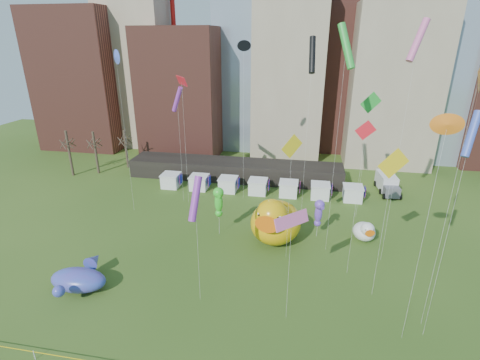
% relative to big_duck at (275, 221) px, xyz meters
% --- Properties ---
extents(skyline, '(101.00, 23.00, 68.00)m').
position_rel_big_duck_xyz_m(skyline, '(-2.86, 39.86, 18.42)').
color(skyline, brown).
rests_on(skyline, ground).
extents(pavilion, '(38.00, 6.00, 3.20)m').
position_rel_big_duck_xyz_m(pavilion, '(-9.11, 20.79, -1.42)').
color(pavilion, black).
rests_on(pavilion, ground).
extents(vendor_tents, '(33.24, 2.80, 2.40)m').
position_rel_big_duck_xyz_m(vendor_tents, '(-4.09, 14.79, -1.92)').
color(vendor_tents, white).
rests_on(vendor_tents, ground).
extents(bare_trees, '(8.44, 6.44, 8.50)m').
position_rel_big_duck_xyz_m(bare_trees, '(-35.28, 19.34, 0.99)').
color(bare_trees, '#382B21').
rests_on(bare_trees, ground).
extents(big_duck, '(7.31, 9.04, 6.59)m').
position_rel_big_duck_xyz_m(big_duck, '(0.00, 0.00, 0.00)').
color(big_duck, '#E5AB0B').
rests_on(big_duck, ground).
extents(small_duck, '(3.23, 3.96, 2.87)m').
position_rel_big_duck_xyz_m(small_duck, '(11.13, 2.54, -1.70)').
color(small_duck, white).
rests_on(small_duck, ground).
extents(seahorse_green, '(1.67, 1.92, 6.61)m').
position_rel_big_duck_xyz_m(seahorse_green, '(-7.27, 0.73, 1.90)').
color(seahorse_green, silver).
rests_on(seahorse_green, ground).
extents(seahorse_purple, '(1.62, 1.82, 5.20)m').
position_rel_big_duck_xyz_m(seahorse_purple, '(5.25, 2.40, 0.63)').
color(seahorse_purple, silver).
rests_on(seahorse_purple, ground).
extents(whale_inflatable, '(5.85, 7.49, 2.57)m').
position_rel_big_duck_xyz_m(whale_inflatable, '(-18.69, -12.47, -1.85)').
color(whale_inflatable, '#593DA7').
rests_on(whale_inflatable, ground).
extents(box_truck, '(3.16, 6.90, 2.85)m').
position_rel_big_duck_xyz_m(box_truck, '(16.86, 19.50, -1.56)').
color(box_truck, silver).
rests_on(box_truck, ground).
extents(kite_0, '(2.68, 3.56, 19.03)m').
position_rel_big_duck_xyz_m(kite_0, '(-14.24, 9.27, 15.33)').
color(kite_0, silver).
rests_on(kite_0, ground).
extents(kite_1, '(2.78, 2.80, 10.60)m').
position_rel_big_duck_xyz_m(kite_1, '(2.31, -12.89, 7.02)').
color(kite_1, silver).
rests_on(kite_1, ground).
extents(kite_2, '(0.89, 2.40, 24.17)m').
position_rel_big_duck_xyz_m(kite_2, '(3.11, 3.30, 19.12)').
color(kite_2, silver).
rests_on(kite_2, ground).
extents(kite_3, '(2.68, 0.71, 17.65)m').
position_rel_big_duck_xyz_m(kite_3, '(10.85, 8.93, 12.96)').
color(kite_3, silver).
rests_on(kite_3, ground).
extents(kite_4, '(2.12, 1.53, 14.77)m').
position_rel_big_duck_xyz_m(kite_4, '(1.67, -3.06, 10.23)').
color(kite_4, silver).
rests_on(kite_4, ground).
extents(kite_5, '(1.40, 1.88, 19.41)m').
position_rel_big_duck_xyz_m(kite_5, '(14.13, -12.81, 14.76)').
color(kite_5, silver).
rests_on(kite_5, ground).
extents(kite_6, '(1.48, 2.68, 23.20)m').
position_rel_big_duck_xyz_m(kite_6, '(14.33, -11.44, 18.76)').
color(kite_6, silver).
rests_on(kite_6, ground).
extents(kite_7, '(1.04, 2.37, 12.80)m').
position_rel_big_duck_xyz_m(kite_7, '(-6.15, -11.89, 7.82)').
color(kite_7, silver).
rests_on(kite_7, ground).
extents(kite_8, '(1.89, 0.55, 16.89)m').
position_rel_big_duck_xyz_m(kite_8, '(8.43, -4.89, 12.35)').
color(kite_8, silver).
rests_on(kite_8, ground).
extents(kite_9, '(2.11, 2.06, 25.68)m').
position_rel_big_duck_xyz_m(kite_9, '(12.51, -1.60, 20.67)').
color(kite_9, silver).
rests_on(kite_9, ground).
extents(kite_10, '(1.23, 1.05, 23.63)m').
position_rel_big_duck_xyz_m(kite_10, '(-6.11, 12.28, 19.71)').
color(kite_10, silver).
rests_on(kite_10, ground).
extents(kite_11, '(2.27, 2.43, 25.37)m').
position_rel_big_duck_xyz_m(kite_11, '(6.31, -0.56, 20.12)').
color(kite_11, silver).
rests_on(kite_11, ground).
extents(kite_12, '(2.71, 0.73, 15.26)m').
position_rel_big_duck_xyz_m(kite_12, '(10.58, -8.11, 10.63)').
color(kite_12, silver).
rests_on(kite_12, ground).
extents(kite_13, '(1.41, 1.47, 22.58)m').
position_rel_big_duck_xyz_m(kite_13, '(-21.38, 5.24, 18.57)').
color(kite_13, silver).
rests_on(kite_13, ground).
extents(kite_14, '(1.48, 0.22, 19.29)m').
position_rel_big_duck_xyz_m(kite_14, '(12.26, -13.46, 15.42)').
color(kite_14, silver).
rests_on(kite_14, ground).
extents(kite_15, '(2.22, 1.47, 17.63)m').
position_rel_big_duck_xyz_m(kite_15, '(-15.22, 9.80, 12.75)').
color(kite_15, silver).
rests_on(kite_15, ground).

